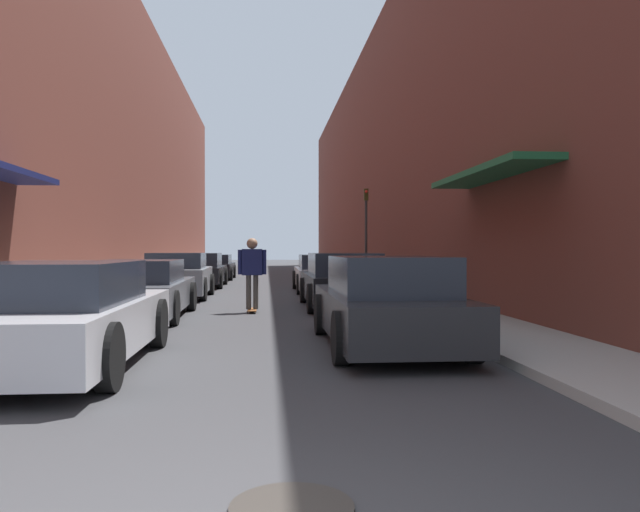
# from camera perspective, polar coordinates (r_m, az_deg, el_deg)

# --- Properties ---
(ground) EXTENTS (118.34, 118.34, 0.00)m
(ground) POSITION_cam_1_polar(r_m,az_deg,el_deg) (23.93, -5.80, -2.80)
(ground) COLOR #38383A
(curb_strip_left) EXTENTS (1.80, 53.79, 0.12)m
(curb_strip_left) POSITION_cam_1_polar(r_m,az_deg,el_deg) (29.65, -13.75, -2.04)
(curb_strip_left) COLOR #A3A099
(curb_strip_left) RESTS_ON ground
(curb_strip_right) EXTENTS (1.80, 53.79, 0.12)m
(curb_strip_right) POSITION_cam_1_polar(r_m,az_deg,el_deg) (29.54, 2.50, -2.03)
(curb_strip_right) COLOR #A3A099
(curb_strip_right) RESTS_ON ground
(building_row_left) EXTENTS (4.90, 53.79, 12.31)m
(building_row_left) POSITION_cam_1_polar(r_m,az_deg,el_deg) (30.56, -19.23, 9.49)
(building_row_left) COLOR brown
(building_row_left) RESTS_ON ground
(building_row_right) EXTENTS (4.90, 53.79, 11.24)m
(building_row_right) POSITION_cam_1_polar(r_m,az_deg,el_deg) (30.31, 8.01, 8.57)
(building_row_right) COLOR brown
(building_row_right) RESTS_ON ground
(parked_car_left_0) EXTENTS (2.01, 4.64, 1.29)m
(parked_car_left_0) POSITION_cam_1_polar(r_m,az_deg,el_deg) (8.20, -22.68, -5.07)
(parked_car_left_0) COLOR #B7B7BC
(parked_car_left_0) RESTS_ON ground
(parked_car_left_1) EXTENTS (1.92, 4.62, 1.21)m
(parked_car_left_1) POSITION_cam_1_polar(r_m,az_deg,el_deg) (13.49, -16.09, -2.97)
(parked_car_left_1) COLOR #515459
(parked_car_left_1) RESTS_ON ground
(parked_car_left_2) EXTENTS (1.87, 3.94, 1.33)m
(parked_car_left_2) POSITION_cam_1_polar(r_m,az_deg,el_deg) (18.74, -12.86, -1.80)
(parked_car_left_2) COLOR gray
(parked_car_left_2) RESTS_ON ground
(parked_car_left_3) EXTENTS (2.06, 4.46, 1.29)m
(parked_car_left_3) POSITION_cam_1_polar(r_m,az_deg,el_deg) (24.12, -11.13, -1.30)
(parked_car_left_3) COLOR black
(parked_car_left_3) RESTS_ON ground
(parked_car_left_4) EXTENTS (2.02, 4.51, 1.18)m
(parked_car_left_4) POSITION_cam_1_polar(r_m,az_deg,el_deg) (29.96, -9.78, -1.00)
(parked_car_left_4) COLOR black
(parked_car_left_4) RESTS_ON ground
(parked_car_right_0) EXTENTS (1.86, 4.55, 1.33)m
(parked_car_right_0) POSITION_cam_1_polar(r_m,az_deg,el_deg) (9.18, 6.11, -4.35)
(parked_car_right_0) COLOR #232326
(parked_car_right_0) RESTS_ON ground
(parked_car_right_1) EXTENTS (1.92, 4.65, 1.34)m
(parked_car_right_1) POSITION_cam_1_polar(r_m,az_deg,el_deg) (15.30, 2.09, -2.33)
(parked_car_right_1) COLOR black
(parked_car_right_1) RESTS_ON ground
(parked_car_right_2) EXTENTS (2.00, 4.74, 1.25)m
(parked_car_right_2) POSITION_cam_1_polar(r_m,az_deg,el_deg) (21.07, 0.38, -1.61)
(parked_car_right_2) COLOR silver
(parked_car_right_2) RESTS_ON ground
(skateboarder) EXTENTS (0.64, 0.78, 1.69)m
(skateboarder) POSITION_cam_1_polar(r_m,az_deg,el_deg) (14.19, -6.23, -0.98)
(skateboarder) COLOR brown
(skateboarder) RESTS_ON ground
(manhole_cover) EXTENTS (0.70, 0.70, 0.02)m
(manhole_cover) POSITION_cam_1_polar(r_m,az_deg,el_deg) (3.72, -2.61, -21.96)
(manhole_cover) COLOR #332D28
(manhole_cover) RESTS_ON ground
(traffic_light) EXTENTS (0.16, 0.22, 3.61)m
(traffic_light) POSITION_cam_1_polar(r_m,az_deg,el_deg) (23.75, 4.23, 2.82)
(traffic_light) COLOR #2D2D2D
(traffic_light) RESTS_ON curb_strip_right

